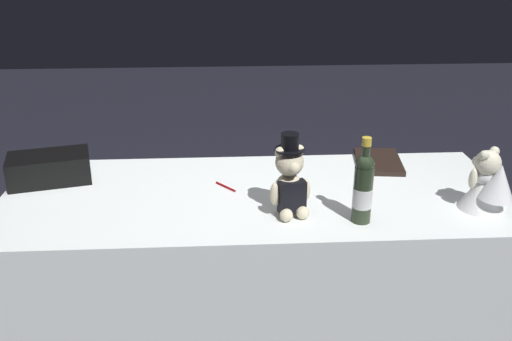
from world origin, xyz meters
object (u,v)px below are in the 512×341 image
Objects in this scene: champagne_bottle at (363,187)px; teddy_bear_bride at (488,184)px; gift_case_black at (49,168)px; signing_pen at (226,187)px; teddy_bear_groom at (290,182)px; guestbook at (378,161)px.

teddy_bear_bride is at bearing -172.09° from champagne_bottle.
teddy_bear_bride reaches higher than gift_case_black.
champagne_bottle is at bearing 146.53° from signing_pen.
champagne_bottle is at bearing 160.34° from gift_case_black.
teddy_bear_groom reaches higher than teddy_bear_bride.
champagne_bottle reaches higher than signing_pen.
gift_case_black is (1.24, -0.44, -0.08)m from champagne_bottle.
guestbook reaches higher than signing_pen.
champagne_bottle is 1.08× the size of guestbook.
gift_case_black is (0.98, -0.37, -0.07)m from teddy_bear_groom.
teddy_bear_bride is 1.02m from signing_pen.
teddy_bear_groom is 0.36m from signing_pen.
champagne_bottle is 1.32m from gift_case_black.
champagne_bottle reaches higher than teddy_bear_groom.
champagne_bottle is at bearing 76.49° from guestbook.
champagne_bottle reaches higher than teddy_bear_bride.
teddy_bear_groom reaches higher than gift_case_black.
guestbook is at bearing -175.53° from gift_case_black.
teddy_bear_bride is 0.75× the size of champagne_bottle.
gift_case_black is (0.75, -0.12, 0.06)m from signing_pen.
teddy_bear_groom is 0.86× the size of gift_case_black.
champagne_bottle is at bearing 7.91° from teddy_bear_bride.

